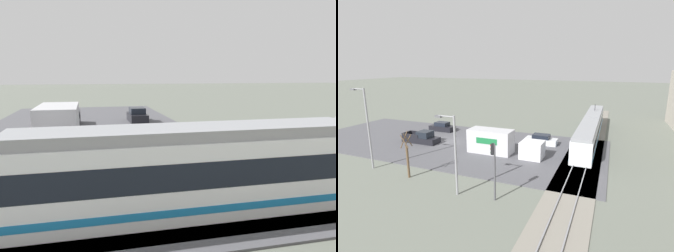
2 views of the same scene
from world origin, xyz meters
TOP-DOWN VIEW (x-y plane):
  - ground_plane at (0.00, 0.00)m, footprint 320.00×320.00m
  - road_surface at (0.00, 0.00)m, footprint 19.10×45.12m
  - rail_bed at (0.00, 19.54)m, footprint 75.62×4.40m
  - light_rail_tram at (-10.71, 19.54)m, footprint 26.66×2.57m
  - box_truck at (1.75, 9.44)m, footprint 2.54×9.91m
  - pickup_truck at (1.61, -3.32)m, footprint 1.98×5.60m
  - sedan_car_0 at (-4.43, 13.22)m, footprint 1.84×4.61m
  - sedan_car_1 at (-5.41, -4.73)m, footprint 1.83×4.38m
  - traffic_light_pole at (12.82, 13.66)m, footprint 0.28×0.47m
  - street_tree at (11.95, 3.60)m, footprint 1.14×0.95m
  - street_lamp_near_crossing at (11.55, -2.07)m, footprint 0.36×1.95m
  - street_lamp_mid_block at (13.17, 9.96)m, footprint 0.36×1.95m

SIDE VIEW (x-z plane):
  - ground_plane at x=0.00m, z-range 0.00..0.00m
  - road_surface at x=0.00m, z-range 0.00..0.08m
  - rail_bed at x=0.00m, z-range -0.06..0.16m
  - sedan_car_0 at x=-4.43m, z-range -0.04..1.36m
  - sedan_car_1 at x=-5.41m, z-range -0.05..1.47m
  - pickup_truck at x=1.61m, z-range -0.14..1.64m
  - box_truck at x=1.75m, z-range -0.04..3.03m
  - light_rail_tram at x=-10.71m, z-range -0.53..3.81m
  - street_tree at x=11.95m, z-range -0.22..4.60m
  - traffic_light_pole at x=12.82m, z-range 0.76..5.80m
  - street_lamp_mid_block at x=13.17m, z-range 0.61..7.80m
  - street_lamp_near_crossing at x=11.55m, z-range 0.64..9.58m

